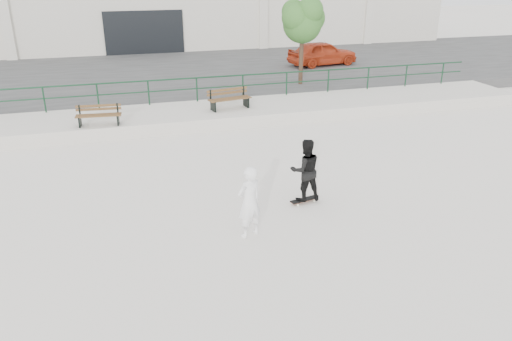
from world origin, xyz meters
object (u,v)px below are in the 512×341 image
object	(u,v)px
skateboard	(304,200)
seated_skater	(249,202)
standing_skater	(305,170)
tree	(303,19)
bench_left	(99,115)
bench_right	(229,99)
red_car	(322,53)

from	to	relation	value
skateboard	seated_skater	size ratio (longest dim) A/B	0.47
standing_skater	seated_skater	world-z (taller)	standing_skater
tree	standing_skater	world-z (taller)	tree
bench_left	bench_right	bearing A→B (deg)	15.41
skateboard	standing_skater	bearing A→B (deg)	1.27
red_car	skateboard	xyz separation A→B (m)	(-7.28, -15.62, -1.11)
bench_left	seated_skater	xyz separation A→B (m)	(3.25, -8.35, 0.00)
bench_left	skateboard	distance (m)	8.78
bench_right	seated_skater	xyz separation A→B (m)	(-1.77, -9.19, -0.03)
seated_skater	skateboard	bearing A→B (deg)	-167.32
bench_left	red_car	distance (m)	15.05
bench_right	tree	world-z (taller)	tree
bench_right	standing_skater	world-z (taller)	standing_skater
standing_skater	seated_skater	xyz separation A→B (m)	(-1.87, -1.27, -0.07)
tree	seated_skater	bearing A→B (deg)	-116.06
tree	skateboard	world-z (taller)	tree
bench_right	red_car	size ratio (longest dim) A/B	0.45
bench_right	skateboard	distance (m)	7.97
bench_right	seated_skater	world-z (taller)	seated_skater
bench_left	bench_right	world-z (taller)	bench_right
seated_skater	tree	bearing A→B (deg)	-137.55
bench_right	skateboard	world-z (taller)	bench_right
bench_right	skateboard	bearing A→B (deg)	-99.61
tree	standing_skater	distance (m)	12.46
bench_left	red_car	world-z (taller)	red_car
bench_left	standing_skater	size ratio (longest dim) A/B	0.97
tree	standing_skater	xyz separation A→B (m)	(-4.32, -11.39, -2.60)
bench_right	red_car	xyz separation A→B (m)	(7.38, 7.69, 0.29)
standing_skater	tree	bearing A→B (deg)	-108.88
bench_right	tree	size ratio (longest dim) A/B	0.44
bench_left	red_car	size ratio (longest dim) A/B	0.40
tree	bench_left	bearing A→B (deg)	-155.49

